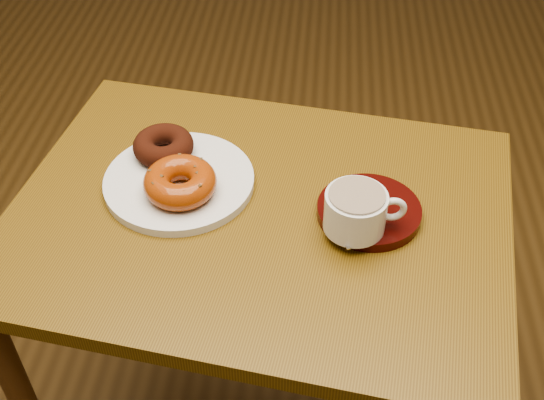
# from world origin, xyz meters

# --- Properties ---
(ground) EXTENTS (6.00, 6.00, 0.00)m
(ground) POSITION_xyz_m (0.00, 0.00, 0.00)
(ground) COLOR #4F3618
(ground) RESTS_ON ground
(cafe_table) EXTENTS (0.85, 0.69, 0.73)m
(cafe_table) POSITION_xyz_m (0.26, -0.24, 0.61)
(cafe_table) COLOR brown
(cafe_table) RESTS_ON ground
(donut_plate) EXTENTS (0.28, 0.28, 0.01)m
(donut_plate) POSITION_xyz_m (0.13, -0.20, 0.73)
(donut_plate) COLOR silver
(donut_plate) RESTS_ON cafe_table
(donut_cinnamon) EXTENTS (0.11, 0.11, 0.04)m
(donut_cinnamon) POSITION_xyz_m (0.09, -0.14, 0.76)
(donut_cinnamon) COLOR #38150B
(donut_cinnamon) RESTS_ON donut_plate
(donut_caramel) EXTENTS (0.15, 0.15, 0.04)m
(donut_caramel) POSITION_xyz_m (0.14, -0.23, 0.76)
(donut_caramel) COLOR #9B4010
(donut_caramel) RESTS_ON donut_plate
(saucer) EXTENTS (0.19, 0.19, 0.02)m
(saucer) POSITION_xyz_m (0.43, -0.24, 0.73)
(saucer) COLOR #320906
(saucer) RESTS_ON cafe_table
(coffee_cup) EXTENTS (0.12, 0.09, 0.06)m
(coffee_cup) POSITION_xyz_m (0.41, -0.29, 0.78)
(coffee_cup) COLOR silver
(coffee_cup) RESTS_ON saucer
(teaspoon) EXTENTS (0.04, 0.09, 0.01)m
(teaspoon) POSITION_xyz_m (0.38, -0.27, 0.75)
(teaspoon) COLOR silver
(teaspoon) RESTS_ON saucer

